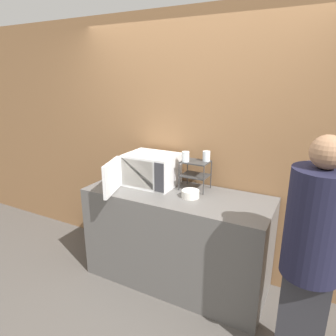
{
  "coord_description": "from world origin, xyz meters",
  "views": [
    {
      "loc": [
        1.15,
        -2.0,
        1.99
      ],
      "look_at": [
        -0.11,
        0.38,
        1.16
      ],
      "focal_mm": 32.0,
      "sensor_mm": 36.0,
      "label": 1
    }
  ],
  "objects_px": {
    "glass_front_left": "(186,157)",
    "bowl": "(190,194)",
    "dish_rack": "(195,169)",
    "glass_back_right": "(206,156)",
    "microwave": "(150,170)",
    "person": "(312,251)"
  },
  "relations": [
    {
      "from": "microwave",
      "to": "dish_rack",
      "type": "relative_size",
      "value": 2.69
    },
    {
      "from": "glass_back_right",
      "to": "person",
      "type": "height_order",
      "value": "person"
    },
    {
      "from": "glass_back_right",
      "to": "bowl",
      "type": "xyz_separation_m",
      "value": [
        -0.04,
        -0.27,
        -0.3
      ]
    },
    {
      "from": "glass_front_left",
      "to": "person",
      "type": "xyz_separation_m",
      "value": [
        1.15,
        -0.59,
        -0.33
      ]
    },
    {
      "from": "glass_back_right",
      "to": "bowl",
      "type": "height_order",
      "value": "glass_back_right"
    },
    {
      "from": "glass_front_left",
      "to": "bowl",
      "type": "xyz_separation_m",
      "value": [
        0.13,
        -0.16,
        -0.3
      ]
    },
    {
      "from": "dish_rack",
      "to": "bowl",
      "type": "height_order",
      "value": "dish_rack"
    },
    {
      "from": "glass_back_right",
      "to": "dish_rack",
      "type": "bearing_deg",
      "value": -146.48
    },
    {
      "from": "glass_front_left",
      "to": "bowl",
      "type": "distance_m",
      "value": 0.36
    },
    {
      "from": "dish_rack",
      "to": "glass_back_right",
      "type": "distance_m",
      "value": 0.16
    },
    {
      "from": "microwave",
      "to": "person",
      "type": "distance_m",
      "value": 1.62
    },
    {
      "from": "dish_rack",
      "to": "glass_back_right",
      "type": "height_order",
      "value": "glass_back_right"
    },
    {
      "from": "microwave",
      "to": "bowl",
      "type": "distance_m",
      "value": 0.52
    },
    {
      "from": "dish_rack",
      "to": "person",
      "type": "xyz_separation_m",
      "value": [
        1.07,
        -0.64,
        -0.2
      ]
    },
    {
      "from": "dish_rack",
      "to": "bowl",
      "type": "bearing_deg",
      "value": -77.57
    },
    {
      "from": "glass_back_right",
      "to": "bowl",
      "type": "bearing_deg",
      "value": -98.34
    },
    {
      "from": "glass_front_left",
      "to": "bowl",
      "type": "relative_size",
      "value": 0.6
    },
    {
      "from": "bowl",
      "to": "microwave",
      "type": "bearing_deg",
      "value": 167.64
    },
    {
      "from": "glass_front_left",
      "to": "microwave",
      "type": "bearing_deg",
      "value": -172.58
    },
    {
      "from": "dish_rack",
      "to": "glass_front_left",
      "type": "height_order",
      "value": "glass_front_left"
    },
    {
      "from": "bowl",
      "to": "glass_front_left",
      "type": "bearing_deg",
      "value": 128.97
    },
    {
      "from": "microwave",
      "to": "glass_front_left",
      "type": "bearing_deg",
      "value": 7.42
    }
  ]
}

